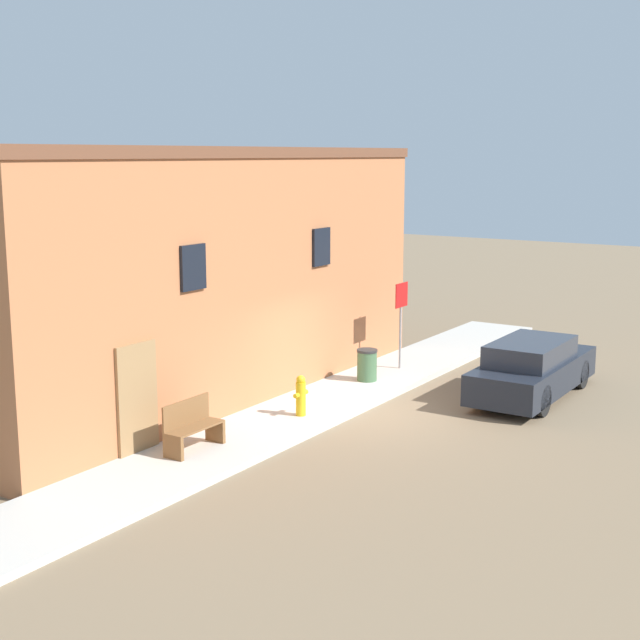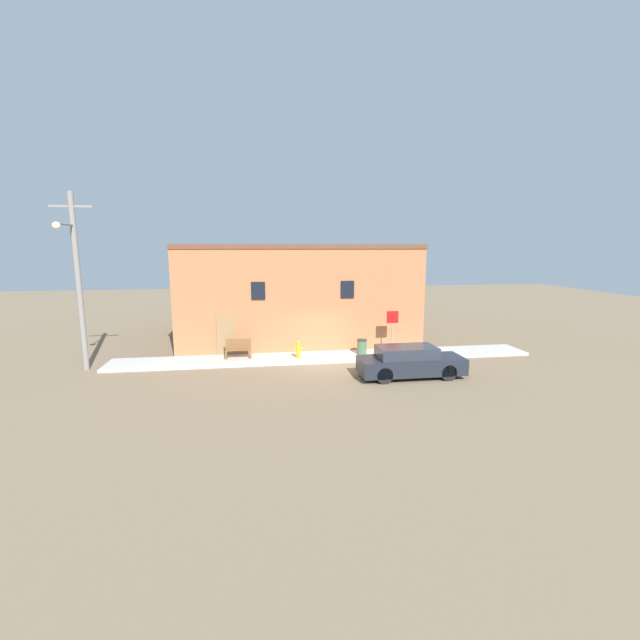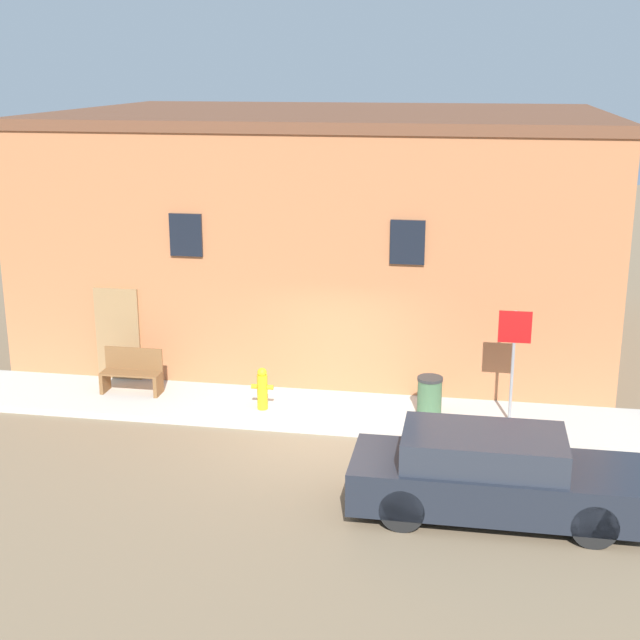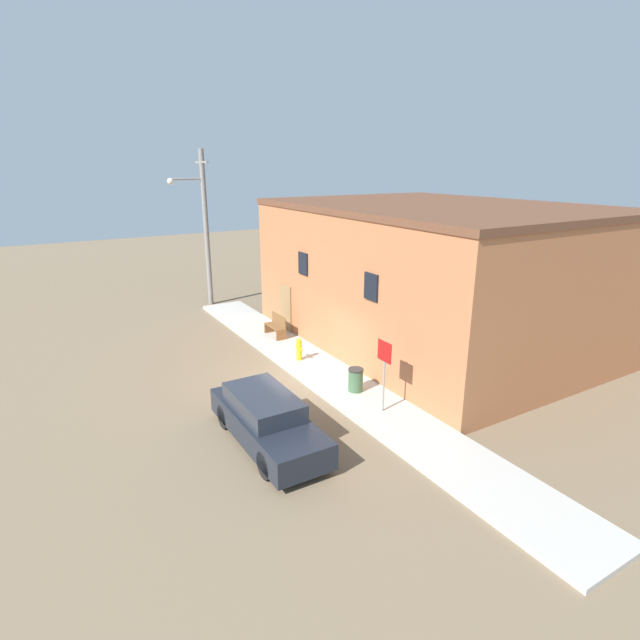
{
  "view_description": "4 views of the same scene",
  "coord_description": "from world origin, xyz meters",
  "px_view_note": "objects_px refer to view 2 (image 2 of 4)",
  "views": [
    {
      "loc": [
        -16.53,
        -9.44,
        5.61
      ],
      "look_at": [
        -0.3,
        1.04,
        2.0
      ],
      "focal_mm": 50.0,
      "sensor_mm": 36.0,
      "label": 1
    },
    {
      "loc": [
        -3.49,
        -19.88,
        5.64
      ],
      "look_at": [
        -0.3,
        1.04,
        2.0
      ],
      "focal_mm": 24.0,
      "sensor_mm": 36.0,
      "label": 2
    },
    {
      "loc": [
        2.62,
        -15.62,
        6.84
      ],
      "look_at": [
        -0.3,
        1.04,
        2.0
      ],
      "focal_mm": 50.0,
      "sensor_mm": 36.0,
      "label": 3
    },
    {
      "loc": [
        14.19,
        -7.58,
        7.3
      ],
      "look_at": [
        -0.3,
        1.04,
        2.0
      ],
      "focal_mm": 28.0,
      "sensor_mm": 36.0,
      "label": 4
    }
  ],
  "objects_px": {
    "bench": "(238,349)",
    "trash_bin": "(362,347)",
    "stop_sign": "(392,324)",
    "fire_hydrant": "(298,350)",
    "parked_car": "(410,362)",
    "utility_pole": "(77,277)"
  },
  "relations": [
    {
      "from": "fire_hydrant",
      "to": "bench",
      "type": "xyz_separation_m",
      "value": [
        -2.95,
        0.47,
        0.0
      ]
    },
    {
      "from": "bench",
      "to": "parked_car",
      "type": "bearing_deg",
      "value": -27.61
    },
    {
      "from": "fire_hydrant",
      "to": "bench",
      "type": "bearing_deg",
      "value": 171.01
    },
    {
      "from": "fire_hydrant",
      "to": "parked_car",
      "type": "xyz_separation_m",
      "value": [
        4.54,
        -3.45,
        0.1
      ]
    },
    {
      "from": "stop_sign",
      "to": "trash_bin",
      "type": "bearing_deg",
      "value": 176.69
    },
    {
      "from": "fire_hydrant",
      "to": "trash_bin",
      "type": "height_order",
      "value": "fire_hydrant"
    },
    {
      "from": "parked_car",
      "to": "trash_bin",
      "type": "bearing_deg",
      "value": 107.7
    },
    {
      "from": "utility_pole",
      "to": "trash_bin",
      "type": "bearing_deg",
      "value": 2.18
    },
    {
      "from": "stop_sign",
      "to": "trash_bin",
      "type": "distance_m",
      "value": 1.95
    },
    {
      "from": "fire_hydrant",
      "to": "stop_sign",
      "type": "xyz_separation_m",
      "value": [
        4.91,
        0.21,
        1.11
      ]
    },
    {
      "from": "fire_hydrant",
      "to": "stop_sign",
      "type": "distance_m",
      "value": 5.04
    },
    {
      "from": "parked_car",
      "to": "fire_hydrant",
      "type": "bearing_deg",
      "value": 142.75
    },
    {
      "from": "parked_car",
      "to": "utility_pole",
      "type": "bearing_deg",
      "value": 167.31
    },
    {
      "from": "trash_bin",
      "to": "utility_pole",
      "type": "xyz_separation_m",
      "value": [
        -13.23,
        -0.5,
        3.77
      ]
    },
    {
      "from": "stop_sign",
      "to": "parked_car",
      "type": "xyz_separation_m",
      "value": [
        -0.37,
        -3.66,
        -1.01
      ]
    },
    {
      "from": "bench",
      "to": "trash_bin",
      "type": "relative_size",
      "value": 1.64
    },
    {
      "from": "trash_bin",
      "to": "utility_pole",
      "type": "distance_m",
      "value": 13.76
    },
    {
      "from": "stop_sign",
      "to": "parked_car",
      "type": "distance_m",
      "value": 3.82
    },
    {
      "from": "stop_sign",
      "to": "trash_bin",
      "type": "xyz_separation_m",
      "value": [
        -1.57,
        0.09,
        -1.16
      ]
    },
    {
      "from": "trash_bin",
      "to": "stop_sign",
      "type": "bearing_deg",
      "value": -3.31
    },
    {
      "from": "fire_hydrant",
      "to": "trash_bin",
      "type": "bearing_deg",
      "value": 5.15
    },
    {
      "from": "stop_sign",
      "to": "parked_car",
      "type": "relative_size",
      "value": 0.49
    }
  ]
}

